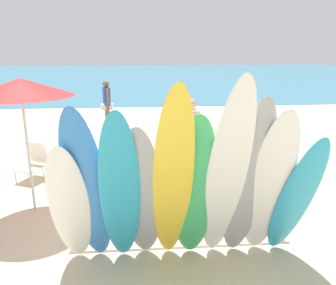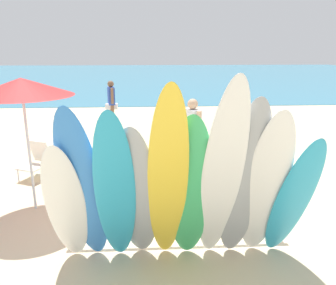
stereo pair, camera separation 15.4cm
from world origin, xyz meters
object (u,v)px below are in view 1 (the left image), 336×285
object	(u,v)px
surfboard_blue_1	(88,193)
beach_chair_red	(33,160)
surfboard_yellow_4	(173,184)
surfboard_green_5	(194,194)
beachgoer_by_water	(190,131)
surfboard_white_6	(226,180)
surfboard_grey_3	(141,199)
surfboard_white_0	(70,209)
surfboard_rack	(176,207)
surfboard_white_8	(269,190)
surfboard_grey_7	(247,186)
beachgoer_near_rack	(107,101)
surfboard_teal_2	(120,195)
beach_umbrella	(21,88)
surfboard_teal_9	(295,200)

from	to	relation	value
surfboard_blue_1	beach_chair_red	size ratio (longest dim) A/B	2.93
surfboard_yellow_4	beach_chair_red	xyz separation A→B (m)	(-2.75, 3.58, -0.84)
surfboard_green_5	beachgoer_by_water	bearing A→B (deg)	86.26
surfboard_yellow_4	surfboard_white_6	xyz separation A→B (m)	(0.64, -0.00, 0.04)
surfboard_blue_1	surfboard_grey_3	distance (m)	0.65
surfboard_white_0	surfboard_rack	bearing A→B (deg)	23.76
surfboard_blue_1	surfboard_white_8	distance (m)	2.23
surfboard_blue_1	surfboard_white_8	xyz separation A→B (m)	(2.23, -0.03, -0.03)
surfboard_rack	surfboard_green_5	world-z (taller)	surfboard_green_5
beach_chair_red	surfboard_grey_7	bearing A→B (deg)	-18.99
beachgoer_near_rack	surfboard_teal_2	bearing A→B (deg)	-7.67
beachgoer_by_water	beachgoer_near_rack	bearing A→B (deg)	1.82
surfboard_grey_7	beach_chair_red	xyz separation A→B (m)	(-3.68, 3.50, -0.76)
surfboard_grey_7	beachgoer_by_water	world-z (taller)	surfboard_grey_7
surfboard_blue_1	surfboard_grey_7	world-z (taller)	surfboard_grey_7
surfboard_white_8	surfboard_green_5	bearing A→B (deg)	-175.71
beachgoer_near_rack	beach_chair_red	world-z (taller)	beachgoer_near_rack
surfboard_grey_7	beachgoer_near_rack	xyz separation A→B (m)	(-2.52, 8.55, -0.22)
surfboard_green_5	surfboard_grey_7	size ratio (longest dim) A/B	0.92
surfboard_grey_7	surfboard_white_0	bearing A→B (deg)	178.91
surfboard_green_5	beach_umbrella	bearing A→B (deg)	147.50
surfboard_green_5	beachgoer_by_water	distance (m)	3.65
surfboard_teal_2	beachgoer_near_rack	xyz separation A→B (m)	(-0.96, 8.59, -0.17)
surfboard_blue_1	surfboard_grey_3	size ratio (longest dim) A/B	1.10
surfboard_blue_1	surfboard_teal_2	size ratio (longest dim) A/B	1.00
surfboard_green_5	beachgoer_near_rack	bearing A→B (deg)	106.35
beach_umbrella	surfboard_white_0	bearing A→B (deg)	-60.49
surfboard_teal_2	surfboard_grey_3	distance (m)	0.29
surfboard_teal_2	surfboard_green_5	distance (m)	0.91
surfboard_blue_1	surfboard_grey_3	bearing A→B (deg)	8.18
surfboard_green_5	beachgoer_by_water	size ratio (longest dim) A/B	1.34
beachgoer_by_water	beach_umbrella	size ratio (longest dim) A/B	0.74
surfboard_grey_3	beachgoer_near_rack	size ratio (longest dim) A/B	1.33
surfboard_white_6	beachgoer_near_rack	xyz separation A→B (m)	(-2.23, 8.63, -0.35)
surfboard_teal_2	surfboard_white_8	distance (m)	1.84
surfboard_rack	surfboard_white_8	size ratio (longest dim) A/B	1.35
surfboard_white_6	beach_chair_red	bearing A→B (deg)	132.55
beachgoer_near_rack	surfboard_rack	bearing A→B (deg)	-1.60
surfboard_teal_9	beach_chair_red	bearing A→B (deg)	135.70
surfboard_grey_7	surfboard_teal_2	bearing A→B (deg)	-177.90
surfboard_blue_1	beach_chair_red	distance (m)	3.94
beach_umbrella	surfboard_white_8	bearing A→B (deg)	-28.81
surfboard_grey_3	surfboard_rack	bearing A→B (deg)	58.98
surfboard_rack	surfboard_grey_3	xyz separation A→B (m)	(-0.51, -0.70, 0.49)
surfboard_teal_2	beach_chair_red	xyz separation A→B (m)	(-2.13, 3.53, -0.70)
beachgoer_near_rack	beach_chair_red	size ratio (longest dim) A/B	2.01
surfboard_grey_7	beachgoer_near_rack	size ratio (longest dim) A/B	1.51
surfboard_grey_3	surfboard_yellow_4	distance (m)	0.47
surfboard_white_0	beachgoer_by_water	distance (m)	4.10
surfboard_white_0	surfboard_grey_3	world-z (taller)	surfboard_grey_3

